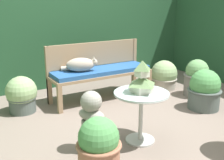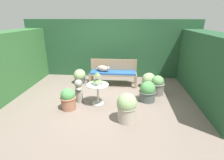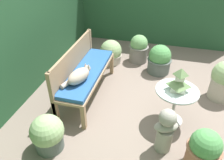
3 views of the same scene
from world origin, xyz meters
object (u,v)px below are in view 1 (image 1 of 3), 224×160
object	(u,v)px
potted_plant_path_edge	(204,90)
potted_plant_bench_right	(164,76)
potted_plant_table_far	(22,95)
potted_plant_patio_mid	(99,149)
patio_table	(141,103)
pagoda_birdhouse	(142,79)
garden_bust	(92,120)
potted_plant_bench_left	(197,78)
cat	(81,65)
garden_bench	(101,73)

from	to	relation	value
potted_plant_path_edge	potted_plant_bench_right	xyz separation A→B (m)	(0.14, 1.00, -0.05)
potted_plant_table_far	potted_plant_patio_mid	world-z (taller)	potted_plant_patio_mid
patio_table	potted_plant_patio_mid	size ratio (longest dim) A/B	1.05
pagoda_birdhouse	potted_plant_path_edge	distance (m)	1.42
potted_plant_path_edge	potted_plant_patio_mid	xyz separation A→B (m)	(-2.01, -0.65, 0.01)
pagoda_birdhouse	garden_bust	distance (m)	0.66
potted_plant_table_far	patio_table	bearing A→B (deg)	-59.16
pagoda_birdhouse	potted_plant_bench_left	distance (m)	1.86
potted_plant_bench_left	cat	bearing A→B (deg)	159.99
potted_plant_bench_left	potted_plant_bench_right	bearing A→B (deg)	109.31
potted_plant_path_edge	garden_bust	bearing A→B (deg)	-173.47
potted_plant_path_edge	pagoda_birdhouse	bearing A→B (deg)	-166.96
garden_bust	potted_plant_table_far	xyz separation A→B (m)	(-0.35, 1.39, -0.09)
potted_plant_path_edge	potted_plant_bench_right	size ratio (longest dim) A/B	1.16
garden_bench	potted_plant_path_edge	bearing A→B (deg)	-46.12
potted_plant_bench_right	potted_plant_patio_mid	distance (m)	2.71
patio_table	potted_plant_path_edge	size ratio (longest dim) A/B	1.03
pagoda_birdhouse	potted_plant_bench_right	xyz separation A→B (m)	(1.46, 1.31, -0.48)
potted_plant_table_far	potted_plant_bench_right	bearing A→B (deg)	-4.26
patio_table	potted_plant_bench_left	bearing A→B (deg)	24.72
garden_bust	patio_table	bearing A→B (deg)	56.38
potted_plant_patio_mid	pagoda_birdhouse	bearing A→B (deg)	26.31
garden_bench	patio_table	xyz separation A→B (m)	(-0.29, -1.38, 0.02)
cat	potted_plant_patio_mid	bearing A→B (deg)	-91.58
pagoda_birdhouse	potted_plant_table_far	bearing A→B (deg)	120.84
potted_plant_bench_right	garden_bust	bearing A→B (deg)	-148.70
garden_bench	potted_plant_table_far	world-z (taller)	potted_plant_table_far
garden_bench	potted_plant_table_far	distance (m)	1.19
cat	potted_plant_table_far	xyz separation A→B (m)	(-0.83, 0.10, -0.34)
garden_bench	pagoda_birdhouse	world-z (taller)	pagoda_birdhouse
patio_table	pagoda_birdhouse	size ratio (longest dim) A/B	1.72
patio_table	potted_plant_path_edge	xyz separation A→B (m)	(1.32, 0.31, -0.17)
potted_plant_bench_right	potted_plant_table_far	world-z (taller)	potted_plant_table_far
potted_plant_table_far	potted_plant_bench_left	bearing A→B (deg)	-15.86
cat	potted_plant_path_edge	size ratio (longest dim) A/B	0.85
potted_plant_bench_right	pagoda_birdhouse	bearing A→B (deg)	-138.19
cat	potted_plant_table_far	size ratio (longest dim) A/B	0.97
garden_bench	potted_plant_bench_right	size ratio (longest dim) A/B	3.21
potted_plant_bench_right	potted_plant_patio_mid	bearing A→B (deg)	-142.53
pagoda_birdhouse	potted_plant_patio_mid	xyz separation A→B (m)	(-0.69, -0.34, -0.42)
garden_bench	cat	xyz separation A→B (m)	(-0.34, -0.00, 0.17)
pagoda_birdhouse	potted_plant_table_far	distance (m)	1.79
cat	potted_plant_path_edge	bearing A→B (deg)	-19.38
potted_plant_bench_right	potted_plant_table_far	bearing A→B (deg)	175.74
potted_plant_path_edge	potted_plant_bench_right	world-z (taller)	potted_plant_path_edge
potted_plant_table_far	potted_plant_bench_left	size ratio (longest dim) A/B	0.85
potted_plant_bench_right	potted_plant_table_far	xyz separation A→B (m)	(-2.35, 0.17, 0.02)
potted_plant_bench_left	potted_plant_patio_mid	xyz separation A→B (m)	(-2.34, -1.10, -0.01)
garden_bust	potted_plant_path_edge	size ratio (longest dim) A/B	1.12
potted_plant_table_far	potted_plant_patio_mid	size ratio (longest dim) A/B	0.90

